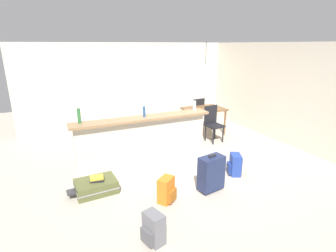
% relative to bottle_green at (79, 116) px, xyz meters
% --- Properties ---
extents(ground_plane, '(13.00, 13.00, 0.05)m').
position_rel_bottle_green_xyz_m(ground_plane, '(1.91, -0.40, -1.17)').
color(ground_plane, '#ADA393').
extents(wall_back, '(6.60, 0.10, 2.50)m').
position_rel_bottle_green_xyz_m(wall_back, '(1.91, 2.65, 0.10)').
color(wall_back, beige).
rests_on(wall_back, ground_plane).
extents(wall_right, '(0.10, 6.00, 2.50)m').
position_rel_bottle_green_xyz_m(wall_right, '(4.96, -0.10, 0.10)').
color(wall_right, beige).
rests_on(wall_right, ground_plane).
extents(partition_half_wall, '(2.80, 0.20, 0.96)m').
position_rel_bottle_green_xyz_m(partition_half_wall, '(1.25, -0.10, -0.67)').
color(partition_half_wall, beige).
rests_on(partition_half_wall, ground_plane).
extents(bar_countertop, '(2.96, 0.40, 0.05)m').
position_rel_bottle_green_xyz_m(bar_countertop, '(1.25, -0.10, -0.17)').
color(bar_countertop, '#93704C').
rests_on(bar_countertop, partition_half_wall).
extents(bottle_green, '(0.06, 0.06, 0.29)m').
position_rel_bottle_green_xyz_m(bottle_green, '(0.00, 0.00, 0.00)').
color(bottle_green, '#2D6B38').
rests_on(bottle_green, bar_countertop).
extents(bottle_blue, '(0.06, 0.06, 0.22)m').
position_rel_bottle_green_xyz_m(bottle_blue, '(1.28, -0.09, -0.03)').
color(bottle_blue, '#284C89').
rests_on(bottle_blue, bar_countertop).
extents(bottle_white, '(0.07, 0.07, 0.23)m').
position_rel_bottle_green_xyz_m(bottle_white, '(2.49, -0.06, -0.03)').
color(bottle_white, silver).
rests_on(bottle_white, bar_countertop).
extents(dining_table, '(1.10, 0.80, 0.74)m').
position_rel_bottle_green_xyz_m(dining_table, '(3.42, 0.99, -0.50)').
color(dining_table, brown).
rests_on(dining_table, ground_plane).
extents(dining_chair_near_partition, '(0.44, 0.44, 0.93)m').
position_rel_bottle_green_xyz_m(dining_chair_near_partition, '(3.32, 0.40, -0.63)').
color(dining_chair_near_partition, black).
rests_on(dining_chair_near_partition, ground_plane).
extents(dining_chair_far_side, '(0.43, 0.43, 0.93)m').
position_rel_bottle_green_xyz_m(dining_chair_far_side, '(3.47, 1.47, -0.63)').
color(dining_chair_far_side, black).
rests_on(dining_chair_far_side, ground_plane).
extents(pendant_lamp, '(0.34, 0.34, 0.73)m').
position_rel_bottle_green_xyz_m(pendant_lamp, '(3.37, 0.93, 0.73)').
color(pendant_lamp, black).
extents(suitcase_flat_olive, '(0.84, 0.53, 0.22)m').
position_rel_bottle_green_xyz_m(suitcase_flat_olive, '(0.07, -0.92, -1.04)').
color(suitcase_flat_olive, '#51562D').
rests_on(suitcase_flat_olive, ground_plane).
extents(backpack_blue, '(0.32, 0.33, 0.42)m').
position_rel_bottle_green_xyz_m(backpack_blue, '(2.66, -1.39, -0.95)').
color(backpack_blue, '#233D93').
rests_on(backpack_blue, ground_plane).
extents(suitcase_upright_navy, '(0.48, 0.31, 0.67)m').
position_rel_bottle_green_xyz_m(suitcase_upright_navy, '(1.91, -1.68, -0.82)').
color(suitcase_upright_navy, '#1E284C').
rests_on(suitcase_upright_navy, ground_plane).
extents(backpack_orange, '(0.34, 0.33, 0.42)m').
position_rel_bottle_green_xyz_m(backpack_orange, '(1.06, -1.68, -0.95)').
color(backpack_orange, orange).
rests_on(backpack_orange, ground_plane).
extents(backpack_grey, '(0.30, 0.32, 0.42)m').
position_rel_bottle_green_xyz_m(backpack_grey, '(0.53, -2.45, -0.95)').
color(backpack_grey, slate).
rests_on(backpack_grey, ground_plane).
extents(book_stack, '(0.25, 0.21, 0.07)m').
position_rel_bottle_green_xyz_m(book_stack, '(0.10, -0.93, -0.89)').
color(book_stack, black).
rests_on(book_stack, suitcase_flat_olive).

